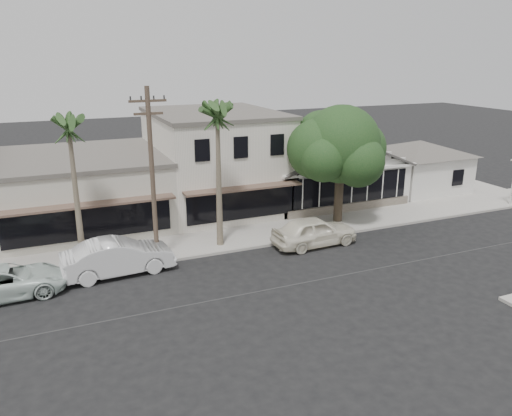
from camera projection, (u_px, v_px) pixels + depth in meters
name	position (u px, v px, depth m)	size (l,w,h in m)	color
ground	(359.00, 272.00, 24.92)	(140.00, 140.00, 0.00)	black
sidewalk_north	(169.00, 248.00, 27.85)	(90.00, 3.50, 0.15)	#9E9991
corner_shop	(322.00, 164.00, 36.98)	(10.40, 8.60, 5.10)	white
side_cottage	(418.00, 172.00, 39.51)	(6.00, 6.00, 3.00)	white
row_building_near	(215.00, 162.00, 34.71)	(8.00, 10.00, 6.50)	silver
row_building_midnear	(81.00, 191.00, 31.69)	(10.00, 10.00, 4.20)	beige
utility_pole	(152.00, 173.00, 24.72)	(1.80, 0.24, 9.00)	brown
car_0	(314.00, 231.00, 28.19)	(1.98, 4.93, 1.68)	white
car_1	(118.00, 257.00, 24.51)	(1.88, 5.38, 1.77)	white
car_2	(6.00, 282.00, 22.22)	(2.40, 5.21, 1.45)	silver
shade_tree	(338.00, 146.00, 30.94)	(6.79, 6.14, 7.54)	#443729
palm_east	(217.00, 116.00, 26.04)	(2.83, 2.83, 8.53)	#726651
palm_mid	(69.00, 129.00, 23.56)	(2.51, 2.51, 8.15)	#726651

